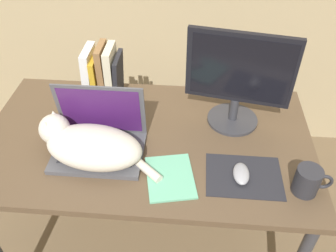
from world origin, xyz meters
The scene contains 9 objects.
desk centered at (0.00, 0.37, 0.67)m, with size 1.31×0.74×0.75m.
laptop centered at (-0.17, 0.29, 0.80)m, with size 0.34×0.24×0.25m.
cat centered at (-0.19, 0.24, 0.82)m, with size 0.47×0.25×0.16m.
external_monitor centered at (0.34, 0.51, 0.96)m, with size 0.41×0.21×0.40m.
mousepad centered at (0.37, 0.20, 0.75)m, with size 0.27×0.20×0.00m.
computer_mouse centered at (0.36, 0.19, 0.77)m, with size 0.06×0.10×0.03m.
book_row centered at (-0.23, 0.64, 0.86)m, with size 0.17×0.16×0.25m.
notepad centered at (0.11, 0.17, 0.75)m, with size 0.20×0.24×0.01m.
mug centered at (0.57, 0.15, 0.80)m, with size 0.13×0.09×0.10m.
Camera 1 is at (0.17, -0.66, 1.72)m, focal length 38.00 mm.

